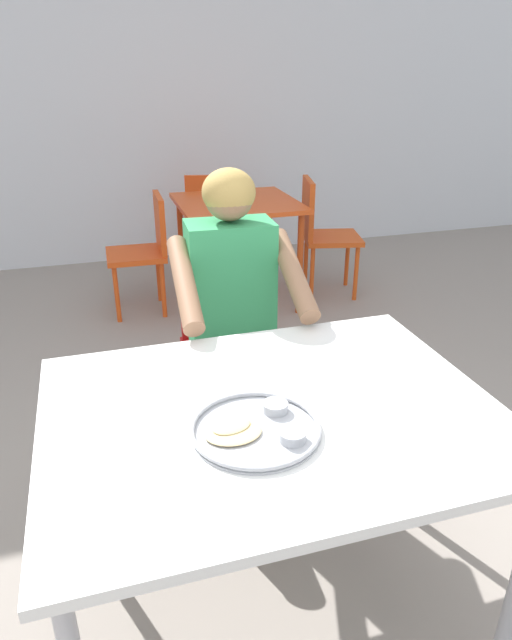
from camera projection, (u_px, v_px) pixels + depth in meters
The scene contains 10 objects.
ground_plane at pixel (278, 613), 1.81m from camera, with size 12.00×12.00×0.05m, color gray.
back_wall at pixel (126, 50), 4.42m from camera, with size 12.00×0.12×3.40m, color silver.
table_foreground at pixel (272, 428), 1.55m from camera, with size 1.23×0.94×0.74m.
thali_tray at pixel (256, 428), 1.42m from camera, with size 0.33×0.33×0.03m.
chair_foreground at pixel (226, 338), 2.50m from camera, with size 0.40×0.43×0.82m.
diner_foreground at pixel (235, 303), 2.21m from camera, with size 0.51×0.56×1.25m.
table_background_red at pixel (237, 215), 3.90m from camera, with size 0.81×0.81×0.74m.
chair_red_left at pixel (146, 246), 3.81m from camera, with size 0.40×0.39×0.81m.
chair_red_right at pixel (322, 229), 4.09m from camera, with size 0.48×0.47×0.86m.
chair_red_far at pixel (212, 217), 4.51m from camera, with size 0.49×0.47×0.82m.
Camera 1 is at (-0.43, -1.18, 1.59)m, focal length 31.49 mm.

